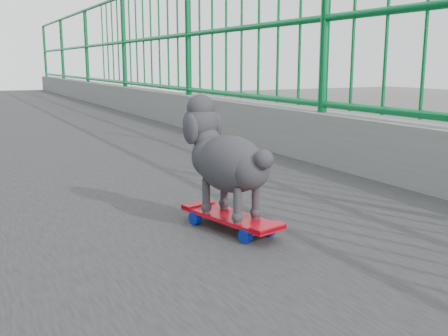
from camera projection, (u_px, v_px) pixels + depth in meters
railing at (402, 309)px, 0.82m from camera, size 3.00×24.00×1.42m
skateboard at (230, 219)px, 1.88m from camera, size 0.22×0.44×0.06m
poodle at (226, 158)px, 1.85m from camera, size 0.25×0.45×0.38m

